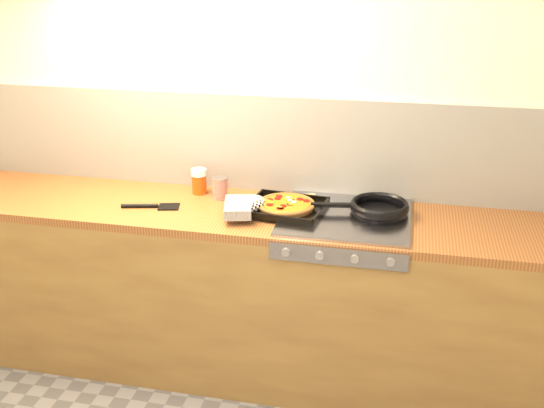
% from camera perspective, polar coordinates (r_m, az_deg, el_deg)
% --- Properties ---
extents(room_shell, '(3.20, 3.20, 3.20)m').
position_cam_1_polar(room_shell, '(3.26, -0.57, 5.38)').
color(room_shell, white).
rests_on(room_shell, ground).
extents(counter_run, '(3.20, 0.62, 0.90)m').
position_cam_1_polar(counter_run, '(3.27, -1.65, -7.89)').
color(counter_run, olive).
rests_on(counter_run, ground).
extents(stovetop, '(0.60, 0.56, 0.02)m').
position_cam_1_polar(stovetop, '(3.00, 6.62, -1.19)').
color(stovetop, '#949398').
rests_on(stovetop, counter_run).
extents(pizza_on_tray, '(0.49, 0.40, 0.06)m').
position_cam_1_polar(pizza_on_tray, '(3.02, 0.10, -0.13)').
color(pizza_on_tray, black).
rests_on(pizza_on_tray, stovetop).
extents(frying_pan, '(0.48, 0.32, 0.05)m').
position_cam_1_polar(frying_pan, '(3.04, 9.49, -0.33)').
color(frying_pan, black).
rests_on(frying_pan, stovetop).
extents(tomato_can, '(0.10, 0.10, 0.11)m').
position_cam_1_polar(tomato_can, '(3.22, -4.70, 1.44)').
color(tomato_can, maroon).
rests_on(tomato_can, counter_run).
extents(juice_glass, '(0.10, 0.10, 0.13)m').
position_cam_1_polar(juice_glass, '(3.29, -6.55, 2.06)').
color(juice_glass, '#EA410D').
rests_on(juice_glass, counter_run).
extents(wooden_spoon, '(0.29, 0.12, 0.02)m').
position_cam_1_polar(wooden_spoon, '(3.23, 1.94, 0.73)').
color(wooden_spoon, '#B6834D').
rests_on(wooden_spoon, counter_run).
extents(black_spatula, '(0.29, 0.12, 0.02)m').
position_cam_1_polar(black_spatula, '(3.16, -10.73, -0.19)').
color(black_spatula, black).
rests_on(black_spatula, counter_run).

